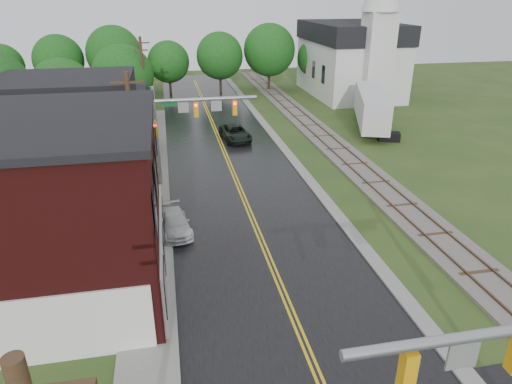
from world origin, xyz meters
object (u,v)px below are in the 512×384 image
object	(u,v)px
suv_dark	(235,133)
semi_trailer	(372,107)
pickup_white	(175,223)
tree_left_e	(124,77)
utility_pole_b	(134,145)
tree_left_c	(65,93)
church	(354,52)
traffic_signal_far	(186,117)
utility_pole_c	(144,80)

from	to	relation	value
suv_dark	semi_trailer	xyz separation A→B (m)	(14.37, 1.37, 1.57)
pickup_white	semi_trailer	distance (m)	27.93
tree_left_e	pickup_white	bearing A→B (deg)	-81.25
tree_left_e	pickup_white	distance (m)	26.93
utility_pole_b	semi_trailer	bearing A→B (deg)	35.72
pickup_white	utility_pole_b	bearing A→B (deg)	122.03
tree_left_c	pickup_white	bearing A→B (deg)	-65.96
utility_pole_b	suv_dark	world-z (taller)	utility_pole_b
semi_trailer	church	bearing A→B (deg)	75.05
utility_pole_b	tree_left_e	distance (m)	23.99
church	traffic_signal_far	size ratio (longest dim) A/B	2.72
pickup_white	suv_dark	bearing A→B (deg)	62.03
traffic_signal_far	suv_dark	size ratio (longest dim) A/B	1.48
pickup_white	semi_trailer	size ratio (longest dim) A/B	0.33
utility_pole_c	tree_left_e	bearing A→B (deg)	137.16
tree_left_c	tree_left_e	size ratio (longest dim) A/B	0.94
suv_dark	traffic_signal_far	bearing A→B (deg)	-123.03
semi_trailer	tree_left_e	bearing A→B (deg)	162.94
utility_pole_c	tree_left_c	size ratio (longest dim) A/B	1.18
utility_pole_c	pickup_white	size ratio (longest dim) A/B	2.25
church	utility_pole_c	bearing A→B (deg)	-160.03
tree_left_c	semi_trailer	size ratio (longest dim) A/B	0.63
tree_left_e	suv_dark	size ratio (longest dim) A/B	1.64
utility_pole_b	tree_left_e	bearing A→B (deg)	94.90
traffic_signal_far	tree_left_e	xyz separation A→B (m)	(-5.38, 18.90, -0.16)
suv_dark	utility_pole_b	bearing A→B (deg)	-125.52
utility_pole_c	tree_left_c	distance (m)	8.16
traffic_signal_far	utility_pole_b	world-z (taller)	utility_pole_b
church	traffic_signal_far	xyz separation A→B (m)	(-23.47, -26.74, -0.86)
church	pickup_white	bearing A→B (deg)	-126.01
tree_left_c	semi_trailer	xyz separation A→B (m)	(29.73, -1.59, -2.25)
suv_dark	pickup_white	xyz separation A→B (m)	(-6.31, -17.32, -0.11)
traffic_signal_far	utility_pole_b	xyz separation A→B (m)	(-3.33, -5.00, -0.25)
tree_left_e	suv_dark	xyz separation A→B (m)	(10.36, -8.96, -4.12)
pickup_white	semi_trailer	bearing A→B (deg)	34.16
pickup_white	traffic_signal_far	bearing A→B (deg)	71.82
traffic_signal_far	tree_left_e	size ratio (longest dim) A/B	0.90
tree_left_e	pickup_white	xyz separation A→B (m)	(4.05, -26.28, -4.23)
semi_trailer	utility_pole_c	bearing A→B (deg)	165.92
pickup_white	church	bearing A→B (deg)	46.04
tree_left_c	pickup_white	size ratio (longest dim) A/B	1.91
traffic_signal_far	pickup_white	size ratio (longest dim) A/B	1.83
tree_left_e	semi_trailer	xyz separation A→B (m)	(24.73, -7.59, -2.55)
traffic_signal_far	tree_left_c	size ratio (longest dim) A/B	0.96
utility_pole_c	tree_left_e	size ratio (longest dim) A/B	1.10
utility_pole_b	church	bearing A→B (deg)	49.82
church	semi_trailer	size ratio (longest dim) A/B	1.64
tree_left_e	suv_dark	bearing A→B (deg)	-40.87
traffic_signal_far	pickup_white	bearing A→B (deg)	-100.22
utility_pole_c	semi_trailer	size ratio (longest dim) A/B	0.74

